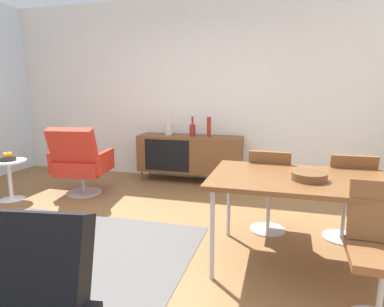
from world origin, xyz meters
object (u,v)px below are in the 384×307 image
vase_ceramic_small (193,129)px  fruit_bowl (8,157)px  vase_sculptural_dark (168,129)px  sideboard (190,154)px  dining_chair_back_left (269,187)px  wooden_bowl_on_table (309,176)px  vase_cobalt (209,127)px  dining_table (314,183)px  dining_chair_front_right (383,250)px  side_table_round (9,175)px  dining_chair_back_right (347,193)px  lounge_chair_red (80,161)px

vase_ceramic_small → fruit_bowl: bearing=-144.9°
vase_sculptural_dark → sideboard: bearing=-0.3°
dining_chair_back_left → wooden_bowl_on_table: bearing=-64.6°
dining_chair_back_left → vase_ceramic_small: bearing=127.1°
sideboard → vase_cobalt: (0.30, 0.00, 0.43)m
dining_table → dining_chair_front_right: size_ratio=1.87×
dining_table → wooden_bowl_on_table: bearing=-119.9°
side_table_round → fruit_bowl: bearing=31.4°
vase_ceramic_small → wooden_bowl_on_table: (1.52, -2.25, -0.05)m
vase_cobalt → dining_table: bearing=-58.8°
dining_chair_front_right → dining_chair_back_right: size_ratio=1.00×
side_table_round → vase_sculptural_dark: bearing=40.9°
wooden_bowl_on_table → dining_chair_front_right: 0.69m
dining_table → side_table_round: (-3.63, 0.71, -0.38)m
dining_chair_back_left → dining_table: bearing=-57.8°
side_table_round → vase_cobalt: bearing=32.0°
vase_sculptural_dark → wooden_bowl_on_table: 2.95m
dining_chair_back_left → vase_sculptural_dark: bearing=135.0°
dining_table → dining_chair_back_right: size_ratio=1.87×
vase_cobalt → dining_chair_back_left: 1.91m
vase_sculptural_dark → dining_chair_back_right: vase_sculptural_dark is taller
vase_sculptural_dark → dining_chair_back_left: vase_sculptural_dark is taller
sideboard → dining_table: 2.71m
dining_chair_front_right → dining_chair_back_left: size_ratio=1.00×
lounge_chair_red → fruit_bowl: lounge_chair_red is taller
vase_cobalt → fruit_bowl: vase_cobalt is taller
vase_cobalt → dining_table: 2.54m
dining_table → dining_chair_front_right: 0.70m
vase_ceramic_small → dining_chair_front_right: size_ratio=0.35×
dining_chair_front_right → dining_chair_back_left: (-0.70, 1.12, 0.00)m
sideboard → dining_chair_front_right: size_ratio=1.87×
dining_chair_back_right → side_table_round: (-3.99, 0.15, -0.15)m
sideboard → side_table_round: size_ratio=3.08×
dining_chair_front_right → vase_sculptural_dark: bearing=130.3°
dining_chair_back_left → fruit_bowl: 3.28m
fruit_bowl → dining_chair_back_right: bearing=-2.2°
vase_cobalt → vase_ceramic_small: vase_ceramic_small is taller
dining_chair_back_right → side_table_round: bearing=177.8°
vase_sculptural_dark → lounge_chair_red: vase_sculptural_dark is taller
dining_chair_front_right → vase_ceramic_small: bearing=125.2°
sideboard → vase_sculptural_dark: bearing=179.7°
vase_sculptural_dark → side_table_round: 2.27m
wooden_bowl_on_table → dining_table: bearing=60.1°
sideboard → dining_chair_back_left: dining_chair_back_left is taller
dining_chair_back_right → lounge_chair_red: lounge_chair_red is taller
vase_cobalt → dining_chair_front_right: (1.67, -2.72, -0.40)m
dining_chair_front_right → side_table_round: (-3.99, 1.27, -0.15)m
dining_chair_back_left → dining_chair_back_right: (0.70, -0.00, 0.00)m
dining_table → side_table_round: dining_table is taller
dining_chair_back_right → vase_sculptural_dark: bearing=145.2°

